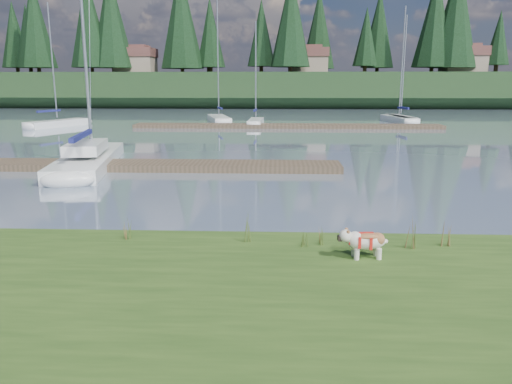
{
  "coord_description": "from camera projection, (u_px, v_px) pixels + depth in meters",
  "views": [
    {
      "loc": [
        1.24,
        -12.68,
        3.76
      ],
      "look_at": [
        0.7,
        -0.5,
        1.08
      ],
      "focal_mm": 35.0,
      "sensor_mm": 36.0,
      "label": 1
    }
  ],
  "objects": [
    {
      "name": "conifer_4",
      "position": [
        291.0,
        19.0,
        74.69
      ],
      "size": [
        6.16,
        6.16,
        15.1
      ],
      "color": "#382619",
      "rests_on": "ridge"
    },
    {
      "name": "house_1",
      "position": [
        308.0,
        60.0,
        80.68
      ],
      "size": [
        6.3,
        5.3,
        4.65
      ],
      "color": "gray",
      "rests_on": "ridge"
    },
    {
      "name": "sailboat_bg_0",
      "position": [
        63.0,
        122.0,
        43.93
      ],
      "size": [
        3.95,
        7.1,
        10.4
      ],
      "rotation": [
        0.0,
        0.0,
        1.19
      ],
      "color": "white",
      "rests_on": "ground"
    },
    {
      "name": "conifer_5",
      "position": [
        366.0,
        37.0,
        78.56
      ],
      "size": [
        3.96,
        3.96,
        10.35
      ],
      "color": "#382619",
      "rests_on": "ridge"
    },
    {
      "name": "bulldog",
      "position": [
        365.0,
        240.0,
        9.85
      ],
      "size": [
        0.98,
        0.46,
        0.58
      ],
      "rotation": [
        0.0,
        0.0,
        3.23
      ],
      "color": "silver",
      "rests_on": "bank"
    },
    {
      "name": "ridge",
      "position": [
        271.0,
        90.0,
        83.92
      ],
      "size": [
        200.0,
        20.0,
        5.0
      ],
      "primitive_type": "cube",
      "color": "black",
      "rests_on": "ground"
    },
    {
      "name": "conifer_3",
      "position": [
        210.0,
        33.0,
        81.39
      ],
      "size": [
        4.84,
        4.84,
        12.25
      ],
      "color": "#382619",
      "rests_on": "ridge"
    },
    {
      "name": "conifer_6",
      "position": [
        456.0,
        13.0,
        75.37
      ],
      "size": [
        7.04,
        7.04,
        17.0
      ],
      "color": "#382619",
      "rests_on": "ridge"
    },
    {
      "name": "bank",
      "position": [
        192.0,
        331.0,
        7.34
      ],
      "size": [
        60.0,
        9.0,
        0.35
      ],
      "primitive_type": "cube",
      "color": "#35541C",
      "rests_on": "ground"
    },
    {
      "name": "house_0",
      "position": [
        136.0,
        60.0,
        80.91
      ],
      "size": [
        6.3,
        5.3,
        4.65
      ],
      "color": "gray",
      "rests_on": "ridge"
    },
    {
      "name": "weed_4",
      "position": [
        324.0,
        236.0,
        10.71
      ],
      "size": [
        0.17,
        0.14,
        0.43
      ],
      "color": "#475B23",
      "rests_on": "bank"
    },
    {
      "name": "weed_2",
      "position": [
        411.0,
        235.0,
        10.38
      ],
      "size": [
        0.17,
        0.14,
        0.72
      ],
      "color": "#475B23",
      "rests_on": "bank"
    },
    {
      "name": "mud_lip",
      "position": [
        224.0,
        244.0,
        11.65
      ],
      "size": [
        60.0,
        0.5,
        0.14
      ],
      "primitive_type": "cube",
      "color": "#33281C",
      "rests_on": "ground"
    },
    {
      "name": "house_2",
      "position": [
        463.0,
        59.0,
        77.69
      ],
      "size": [
        6.3,
        5.3,
        4.65
      ],
      "color": "gray",
      "rests_on": "ridge"
    },
    {
      "name": "sailboat_bg_3",
      "position": [
        396.0,
        118.0,
        48.79
      ],
      "size": [
        2.5,
        7.45,
        10.83
      ],
      "rotation": [
        0.0,
        0.0,
        1.72
      ],
      "color": "white",
      "rests_on": "ground"
    },
    {
      "name": "ground",
      "position": [
        264.0,
        128.0,
        42.5
      ],
      "size": [
        200.0,
        200.0,
        0.0
      ],
      "primitive_type": "plane",
      "color": "#7F90A6",
      "rests_on": "ground"
    },
    {
      "name": "sailboat_bg_4",
      "position": [
        399.0,
        118.0,
        49.6
      ],
      "size": [
        1.94,
        6.88,
        10.14
      ],
      "rotation": [
        0.0,
        0.0,
        1.66
      ],
      "color": "white",
      "rests_on": "ground"
    },
    {
      "name": "weed_0",
      "position": [
        246.0,
        229.0,
        10.82
      ],
      "size": [
        0.17,
        0.14,
        0.71
      ],
      "color": "#475B23",
      "rests_on": "bank"
    },
    {
      "name": "sailboat_main",
      "position": [
        92.0,
        155.0,
        23.48
      ],
      "size": [
        3.89,
        10.45,
        14.61
      ],
      "rotation": [
        0.0,
        0.0,
        1.76
      ],
      "color": "white",
      "rests_on": "ground"
    },
    {
      "name": "conifer_1",
      "position": [
        28.0,
        36.0,
        81.81
      ],
      "size": [
        4.4,
        4.4,
        11.3
      ],
      "color": "#382619",
      "rests_on": "ridge"
    },
    {
      "name": "dock_far",
      "position": [
        287.0,
        126.0,
        42.38
      ],
      "size": [
        26.0,
        2.2,
        0.3
      ],
      "primitive_type": "cube",
      "color": "#4C3D2C",
      "rests_on": "ground"
    },
    {
      "name": "weed_3",
      "position": [
        127.0,
        230.0,
        11.07
      ],
      "size": [
        0.17,
        0.14,
        0.48
      ],
      "color": "#475B23",
      "rests_on": "bank"
    },
    {
      "name": "sailboat_bg_2",
      "position": [
        256.0,
        121.0,
        45.0
      ],
      "size": [
        1.31,
        5.87,
        9.02
      ],
      "rotation": [
        0.0,
        0.0,
        1.54
      ],
      "color": "white",
      "rests_on": "ground"
    },
    {
      "name": "conifer_2",
      "position": [
        111.0,
        18.0,
        77.75
      ],
      "size": [
        6.6,
        6.6,
        16.05
      ],
      "color": "#382619",
      "rests_on": "ridge"
    },
    {
      "name": "weed_1",
      "position": [
        305.0,
        238.0,
        10.57
      ],
      "size": [
        0.17,
        0.14,
        0.44
      ],
      "color": "#475B23",
      "rests_on": "bank"
    },
    {
      "name": "dock_near",
      "position": [
        160.0,
        166.0,
        22.15
      ],
      "size": [
        16.0,
        2.0,
        0.3
      ],
      "primitive_type": "cube",
      "color": "#4C3D2C",
      "rests_on": "ground"
    },
    {
      "name": "sailboat_bg_1",
      "position": [
        218.0,
        118.0,
        49.17
      ],
      "size": [
        3.35,
        7.87,
        11.56
      ],
      "rotation": [
        0.0,
        0.0,
        1.82
      ],
      "color": "white",
      "rests_on": "ground"
    },
    {
      "name": "weed_5",
      "position": [
        446.0,
        233.0,
        10.56
      ],
      "size": [
        0.17,
        0.14,
        0.71
      ],
      "color": "#475B23",
      "rests_on": "bank"
    }
  ]
}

